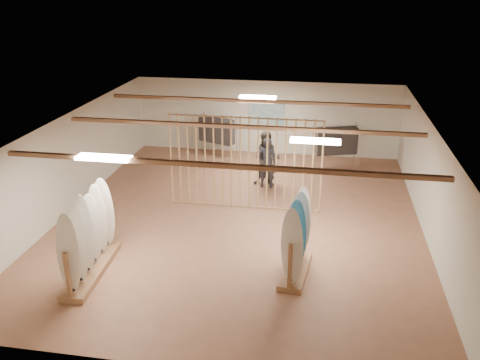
% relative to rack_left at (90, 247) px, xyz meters
% --- Properties ---
extents(floor, '(12.00, 12.00, 0.00)m').
position_rel_rack_left_xyz_m(floor, '(2.91, 3.34, -0.69)').
color(floor, '#986449').
rests_on(floor, ground).
extents(ceiling, '(12.00, 12.00, 0.00)m').
position_rel_rack_left_xyz_m(ceiling, '(2.91, 3.34, 2.11)').
color(ceiling, gray).
rests_on(ceiling, ground).
extents(wall_back, '(12.00, 0.00, 12.00)m').
position_rel_rack_left_xyz_m(wall_back, '(2.91, 9.34, 0.71)').
color(wall_back, beige).
rests_on(wall_back, ground).
extents(wall_front, '(12.00, 0.00, 12.00)m').
position_rel_rack_left_xyz_m(wall_front, '(2.91, -2.66, 0.71)').
color(wall_front, beige).
rests_on(wall_front, ground).
extents(wall_left, '(0.00, 12.00, 12.00)m').
position_rel_rack_left_xyz_m(wall_left, '(-2.09, 3.34, 0.71)').
color(wall_left, beige).
rests_on(wall_left, ground).
extents(wall_right, '(0.00, 12.00, 12.00)m').
position_rel_rack_left_xyz_m(wall_right, '(7.91, 3.34, 0.71)').
color(wall_right, beige).
rests_on(wall_right, ground).
extents(ceiling_slats, '(9.50, 6.12, 0.10)m').
position_rel_rack_left_xyz_m(ceiling_slats, '(2.91, 3.34, 2.03)').
color(ceiling_slats, '#996A45').
rests_on(ceiling_slats, ground).
extents(light_panels, '(1.20, 0.35, 0.06)m').
position_rel_rack_left_xyz_m(light_panels, '(2.91, 3.34, 2.05)').
color(light_panels, white).
rests_on(light_panels, ground).
extents(bamboo_partition, '(4.45, 0.05, 2.78)m').
position_rel_rack_left_xyz_m(bamboo_partition, '(2.91, 4.14, 0.71)').
color(bamboo_partition, tan).
rests_on(bamboo_partition, ground).
extents(poster, '(1.40, 0.03, 0.90)m').
position_rel_rack_left_xyz_m(poster, '(2.91, 9.32, 0.91)').
color(poster, teal).
rests_on(poster, ground).
extents(rack_left, '(0.70, 2.51, 2.00)m').
position_rel_rack_left_xyz_m(rack_left, '(0.00, 0.00, 0.00)').
color(rack_left, '#996A45').
rests_on(rack_left, floor).
extents(rack_right, '(0.72, 1.76, 1.99)m').
position_rel_rack_left_xyz_m(rack_right, '(4.65, 0.75, -0.01)').
color(rack_right, '#996A45').
rests_on(rack_right, floor).
extents(clothing_rack_a, '(1.43, 0.89, 1.61)m').
position_rel_rack_left_xyz_m(clothing_rack_a, '(1.16, 8.48, 0.36)').
color(clothing_rack_a, silver).
rests_on(clothing_rack_a, floor).
extents(clothing_rack_b, '(1.49, 0.81, 1.66)m').
position_rel_rack_left_xyz_m(clothing_rack_b, '(5.57, 7.82, 0.39)').
color(clothing_rack_b, silver).
rests_on(clothing_rack_b, floor).
extents(shopper_a, '(0.70, 0.48, 1.91)m').
position_rel_rack_left_xyz_m(shopper_a, '(3.36, 5.84, 0.27)').
color(shopper_a, '#2B2B33').
rests_on(shopper_a, floor).
extents(shopper_b, '(1.01, 0.79, 2.06)m').
position_rel_rack_left_xyz_m(shopper_b, '(3.35, 6.02, 0.34)').
color(shopper_b, '#3F3830').
rests_on(shopper_b, floor).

